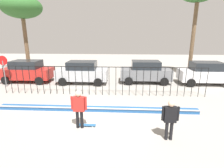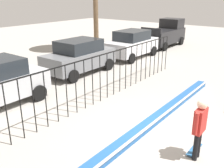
# 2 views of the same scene
# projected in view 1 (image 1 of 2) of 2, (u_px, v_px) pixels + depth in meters

# --- Properties ---
(ground_plane) EXTENTS (60.00, 60.00, 0.00)m
(ground_plane) POSITION_uv_depth(u_px,v_px,m) (95.00, 117.00, 9.31)
(ground_plane) COLOR #9E9991
(bowl_coping_ledge) EXTENTS (11.00, 0.40, 0.27)m
(bowl_coping_ledge) POSITION_uv_depth(u_px,v_px,m) (97.00, 109.00, 10.01)
(bowl_coping_ledge) COLOR #235699
(bowl_coping_ledge) RESTS_ON ground
(perimeter_fence) EXTENTS (14.04, 0.04, 2.00)m
(perimeter_fence) POSITION_uv_depth(u_px,v_px,m) (102.00, 78.00, 12.38)
(perimeter_fence) COLOR black
(perimeter_fence) RESTS_ON ground
(skateboarder) EXTENTS (0.71, 0.27, 1.76)m
(skateboarder) POSITION_uv_depth(u_px,v_px,m) (79.00, 106.00, 7.96)
(skateboarder) COLOR black
(skateboarder) RESTS_ON ground
(skateboard) EXTENTS (0.80, 0.20, 0.07)m
(skateboard) POSITION_uv_depth(u_px,v_px,m) (87.00, 125.00, 8.35)
(skateboard) COLOR #26598C
(skateboard) RESTS_ON ground
(camera_operator) EXTENTS (0.68, 0.25, 1.68)m
(camera_operator) POSITION_uv_depth(u_px,v_px,m) (170.00, 117.00, 7.05)
(camera_operator) COLOR black
(camera_operator) RESTS_ON ground
(parked_car_red) EXTENTS (4.30, 2.12, 1.90)m
(parked_car_red) POSITION_uv_depth(u_px,v_px,m) (27.00, 71.00, 15.94)
(parked_car_red) COLOR #B2231E
(parked_car_red) RESTS_ON ground
(parked_car_silver) EXTENTS (4.30, 2.12, 1.90)m
(parked_car_silver) POSITION_uv_depth(u_px,v_px,m) (82.00, 72.00, 15.50)
(parked_car_silver) COLOR #B7BABF
(parked_car_silver) RESTS_ON ground
(parked_car_gray) EXTENTS (4.30, 2.12, 1.90)m
(parked_car_gray) POSITION_uv_depth(u_px,v_px,m) (145.00, 72.00, 15.69)
(parked_car_gray) COLOR slate
(parked_car_gray) RESTS_ON ground
(parked_car_white) EXTENTS (4.30, 2.12, 1.90)m
(parked_car_white) POSITION_uv_depth(u_px,v_px,m) (206.00, 73.00, 15.14)
(parked_car_white) COLOR silver
(parked_car_white) RESTS_ON ground
(stop_sign) EXTENTS (0.76, 0.07, 2.50)m
(stop_sign) POSITION_uv_depth(u_px,v_px,m) (4.00, 67.00, 14.26)
(stop_sign) COLOR slate
(stop_sign) RESTS_ON ground
(palm_tree_short) EXTENTS (3.62, 3.62, 7.48)m
(palm_tree_short) POSITION_uv_depth(u_px,v_px,m) (22.00, 8.00, 16.47)
(palm_tree_short) COLOR brown
(palm_tree_short) RESTS_ON ground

